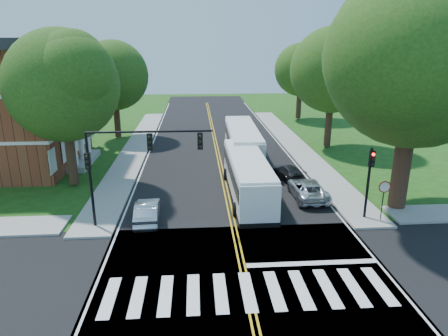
{
  "coord_description": "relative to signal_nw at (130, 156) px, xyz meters",
  "views": [
    {
      "loc": [
        -2.14,
        -15.52,
        10.52
      ],
      "look_at": [
        -0.28,
        10.06,
        2.4
      ],
      "focal_mm": 32.0,
      "sensor_mm": 36.0,
      "label": 1
    }
  ],
  "objects": [
    {
      "name": "stop_sign",
      "position": [
        14.86,
        -0.45,
        -2.35
      ],
      "size": [
        0.76,
        0.08,
        2.53
      ],
      "color": "black",
      "rests_on": "ground"
    },
    {
      "name": "tree_ne_big",
      "position": [
        16.86,
        1.57,
        5.24
      ],
      "size": [
        10.8,
        10.8,
        14.91
      ],
      "color": "#382316",
      "rests_on": "ground"
    },
    {
      "name": "signal_ne",
      "position": [
        14.06,
        0.01,
        -1.41
      ],
      "size": [
        0.3,
        0.46,
        4.4
      ],
      "color": "black",
      "rests_on": "ground"
    },
    {
      "name": "dark_sedan",
      "position": [
        11.01,
        8.02,
        -3.81
      ],
      "size": [
        2.45,
        4.11,
        1.12
      ],
      "primitive_type": "imported",
      "rotation": [
        0.0,
        0.0,
        3.39
      ],
      "color": "black",
      "rests_on": "road"
    },
    {
      "name": "suv",
      "position": [
        11.47,
        3.77,
        -3.71
      ],
      "size": [
        2.18,
        4.71,
        1.31
      ],
      "primitive_type": "imported",
      "rotation": [
        0.0,
        0.0,
        3.14
      ],
      "color": "silver",
      "rests_on": "road"
    },
    {
      "name": "cross_road",
      "position": [
        5.86,
        -6.43,
        -4.37
      ],
      "size": [
        60.0,
        12.0,
        0.01
      ],
      "primitive_type": "cube",
      "color": "black",
      "rests_on": "ground"
    },
    {
      "name": "tree_west_far",
      "position": [
        -5.14,
        23.57,
        2.62
      ],
      "size": [
        7.6,
        7.6,
        10.67
      ],
      "color": "#382316",
      "rests_on": "ground"
    },
    {
      "name": "edge_line_e",
      "position": [
        12.66,
        15.57,
        -4.36
      ],
      "size": [
        0.12,
        70.0,
        0.01
      ],
      "primitive_type": "cube",
      "color": "silver",
      "rests_on": "road"
    },
    {
      "name": "tree_east_mid",
      "position": [
        17.36,
        17.57,
        3.48
      ],
      "size": [
        8.4,
        8.4,
        11.93
      ],
      "color": "#382316",
      "rests_on": "ground"
    },
    {
      "name": "sidewalk_nw",
      "position": [
        -2.44,
        18.57,
        -4.3
      ],
      "size": [
        2.6,
        40.0,
        0.15
      ],
      "primitive_type": "cube",
      "color": "gray",
      "rests_on": "ground"
    },
    {
      "name": "hatchback",
      "position": [
        0.67,
        0.69,
        -3.71
      ],
      "size": [
        1.56,
        4.03,
        1.31
      ],
      "primitive_type": "imported",
      "rotation": [
        0.0,
        0.0,
        3.19
      ],
      "color": "silver",
      "rests_on": "road"
    },
    {
      "name": "tree_east_far",
      "position": [
        18.36,
        33.57,
        2.48
      ],
      "size": [
        7.2,
        7.2,
        10.34
      ],
      "color": "#382316",
      "rests_on": "ground"
    },
    {
      "name": "crosswalk",
      "position": [
        5.86,
        -6.93,
        -4.36
      ],
      "size": [
        12.6,
        3.0,
        0.01
      ],
      "primitive_type": "cube",
      "color": "silver",
      "rests_on": "road"
    },
    {
      "name": "tree_west_near",
      "position": [
        -5.64,
        7.57,
        3.15
      ],
      "size": [
        8.0,
        8.0,
        11.4
      ],
      "color": "#382316",
      "rests_on": "ground"
    },
    {
      "name": "sidewalk_ne",
      "position": [
        14.16,
        18.57,
        -4.3
      ],
      "size": [
        2.6,
        40.0,
        0.15
      ],
      "primitive_type": "cube",
      "color": "gray",
      "rests_on": "ground"
    },
    {
      "name": "ground",
      "position": [
        5.86,
        -6.43,
        -4.38
      ],
      "size": [
        140.0,
        140.0,
        0.0
      ],
      "primitive_type": "plane",
      "color": "#1B4210",
      "rests_on": "ground"
    },
    {
      "name": "center_line",
      "position": [
        5.86,
        15.57,
        -4.36
      ],
      "size": [
        0.36,
        70.0,
        0.01
      ],
      "primitive_type": "cube",
      "color": "gold",
      "rests_on": "road"
    },
    {
      "name": "edge_line_w",
      "position": [
        -0.94,
        15.57,
        -4.36
      ],
      "size": [
        0.12,
        70.0,
        0.01
      ],
      "primitive_type": "cube",
      "color": "silver",
      "rests_on": "road"
    },
    {
      "name": "bus_lead",
      "position": [
        7.29,
        4.5,
        -2.84
      ],
      "size": [
        2.79,
        11.21,
        2.89
      ],
      "rotation": [
        0.0,
        0.0,
        3.15
      ],
      "color": "silver",
      "rests_on": "road"
    },
    {
      "name": "stop_bar",
      "position": [
        9.36,
        -4.83,
        -4.36
      ],
      "size": [
        6.6,
        0.4,
        0.01
      ],
      "primitive_type": "cube",
      "color": "silver",
      "rests_on": "road"
    },
    {
      "name": "bus_follow",
      "position": [
        8.0,
        13.57,
        -2.72
      ],
      "size": [
        3.14,
        12.09,
        3.11
      ],
      "rotation": [
        0.0,
        0.0,
        3.12
      ],
      "color": "silver",
      "rests_on": "road"
    },
    {
      "name": "road",
      "position": [
        5.86,
        11.57,
        -4.37
      ],
      "size": [
        14.0,
        96.0,
        0.01
      ],
      "primitive_type": "cube",
      "color": "black",
      "rests_on": "ground"
    },
    {
      "name": "signal_nw",
      "position": [
        0.0,
        0.0,
        0.0
      ],
      "size": [
        7.15,
        0.46,
        5.66
      ],
      "color": "black",
      "rests_on": "ground"
    }
  ]
}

